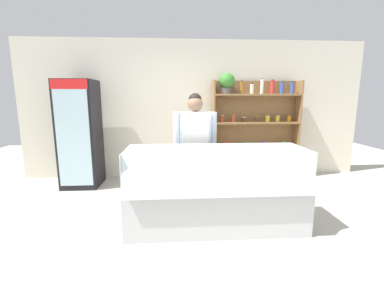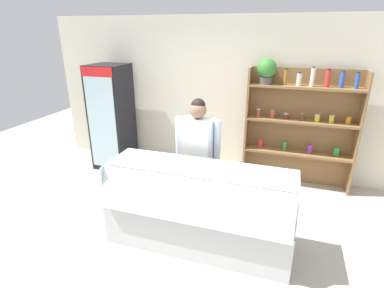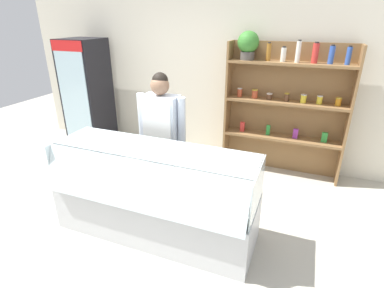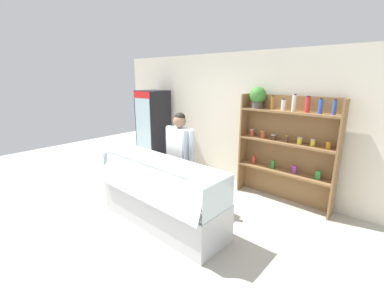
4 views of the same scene
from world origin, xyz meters
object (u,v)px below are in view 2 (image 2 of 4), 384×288
shelving_unit (295,116)px  deli_display_case (198,221)px  drinks_fridge (112,117)px  shop_clerk (198,149)px

shelving_unit → deli_display_case: (-1.00, -1.98, -0.87)m
drinks_fridge → shop_clerk: drinks_fridge is taller
shelving_unit → shop_clerk: shelving_unit is taller
drinks_fridge → shop_clerk: size_ratio=1.15×
shop_clerk → shelving_unit: bearing=48.8°
deli_display_case → drinks_fridge: bearing=142.2°
shop_clerk → deli_display_case: bearing=-71.7°
drinks_fridge → deli_display_case: size_ratio=0.88×
drinks_fridge → deli_display_case: drinks_fridge is taller
deli_display_case → shop_clerk: shop_clerk is taller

